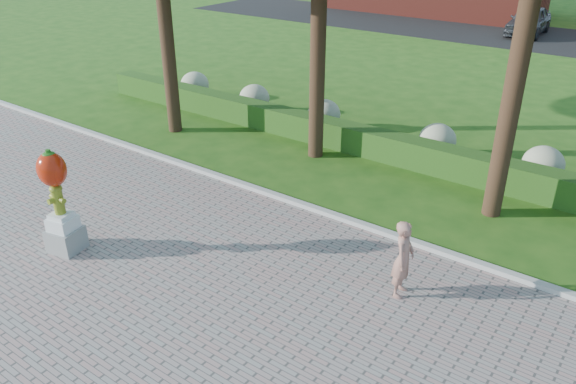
# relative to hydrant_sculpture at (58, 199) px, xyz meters

# --- Properties ---
(ground) EXTENTS (100.00, 100.00, 0.00)m
(ground) POSITION_rel_hydrant_sculpture_xyz_m (3.41, 1.63, -1.28)
(ground) COLOR #214E13
(ground) RESTS_ON ground
(curb) EXTENTS (40.00, 0.18, 0.15)m
(curb) POSITION_rel_hydrant_sculpture_xyz_m (3.41, 4.63, -1.21)
(curb) COLOR #ADADA5
(curb) RESTS_ON ground
(lawn_hedge) EXTENTS (24.00, 0.70, 0.80)m
(lawn_hedge) POSITION_rel_hydrant_sculpture_xyz_m (3.41, 8.63, -0.88)
(lawn_hedge) COLOR #1C4614
(lawn_hedge) RESTS_ON ground
(hydrangea_row) EXTENTS (20.10, 1.10, 0.99)m
(hydrangea_row) POSITION_rel_hydrant_sculpture_xyz_m (3.98, 9.63, -0.73)
(hydrangea_row) COLOR #9FA67F
(hydrangea_row) RESTS_ON ground
(street) EXTENTS (50.00, 8.00, 0.02)m
(street) POSITION_rel_hydrant_sculpture_xyz_m (3.41, 29.63, -1.27)
(street) COLOR black
(street) RESTS_ON ground
(hydrant_sculpture) EXTENTS (0.75, 0.75, 2.35)m
(hydrant_sculpture) POSITION_rel_hydrant_sculpture_xyz_m (0.00, 0.00, 0.00)
(hydrant_sculpture) COLOR gray
(hydrant_sculpture) RESTS_ON walkway
(woman) EXTENTS (0.47, 0.63, 1.57)m
(woman) POSITION_rel_hydrant_sculpture_xyz_m (6.55, 2.84, -0.46)
(woman) COLOR #A7705F
(woman) RESTS_ON walkway
(parked_car) EXTENTS (2.09, 4.78, 1.60)m
(parked_car) POSITION_rel_hydrant_sculpture_xyz_m (1.43, 30.23, -0.46)
(parked_car) COLOR #3A3D41
(parked_car) RESTS_ON street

